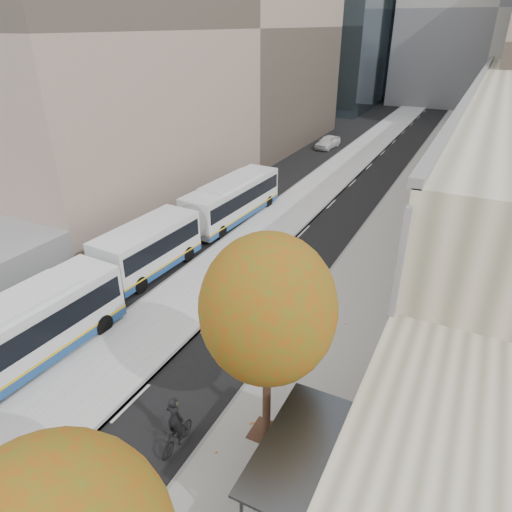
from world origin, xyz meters
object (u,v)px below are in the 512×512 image
Objects in this scene: bus_far at (202,217)px; cyclist at (176,429)px; bus_shelter at (303,458)px; distant_car at (328,142)px.

cyclist is (8.43, -14.70, -0.74)m from bus_far.
bus_far reaches higher than bus_shelter.
distant_car is at bearing 102.16° from cyclist.
bus_shelter is 2.00× the size of cyclist.
distant_car is (-9.03, 42.20, -0.11)m from cyclist.
bus_far is 27.52m from distant_car.
distant_car is (-13.59, 42.41, -1.48)m from bus_shelter.
cyclist is at bearing -57.45° from bus_far.
cyclist is 0.53× the size of distant_car.
bus_far is (-12.99, 14.91, -0.63)m from bus_shelter.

